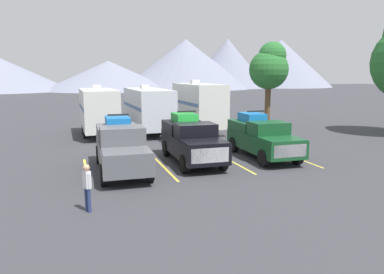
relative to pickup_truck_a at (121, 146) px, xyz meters
name	(u,v)px	position (x,y,z in m)	size (l,w,h in m)	color
ground_plane	(201,165)	(3.84, -0.25, -1.19)	(240.00, 240.00, 0.00)	#38383D
pickup_truck_a	(121,146)	(0.00, 0.00, 0.00)	(2.25, 5.86, 2.57)	#595B60
pickup_truck_b	(191,139)	(3.65, 0.72, -0.03)	(2.27, 5.56, 2.55)	black
pickup_truck_c	(262,136)	(7.61, 0.56, -0.07)	(2.24, 5.45, 2.45)	#144723
lot_stripe_a	(86,172)	(-1.59, 0.14, -1.18)	(0.12, 5.50, 0.01)	gold
lot_stripe_b	(163,166)	(2.03, 0.14, -1.18)	(0.12, 5.50, 0.01)	gold
lot_stripe_c	(231,161)	(5.65, 0.14, -1.18)	(0.12, 5.50, 0.01)	gold
lot_stripe_d	(292,156)	(9.27, 0.14, -1.18)	(0.12, 5.50, 0.01)	gold
camper_trailer_a	(99,109)	(-0.25, 10.44, 0.74)	(2.51, 7.38, 3.66)	silver
camper_trailer_b	(148,108)	(3.42, 10.64, 0.73)	(2.67, 8.40, 3.63)	silver
camper_trailer_c	(199,105)	(7.31, 10.17, 0.91)	(2.50, 7.67, 4.00)	silver
person_a	(87,185)	(-1.72, -4.96, -0.27)	(0.27, 0.32, 1.59)	navy
tree_a	(270,67)	(14.27, 11.66, 3.87)	(3.37, 3.37, 7.18)	brown
mountain_ridge	(108,66)	(8.24, 93.36, 5.43)	(164.61, 44.47, 16.11)	gray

